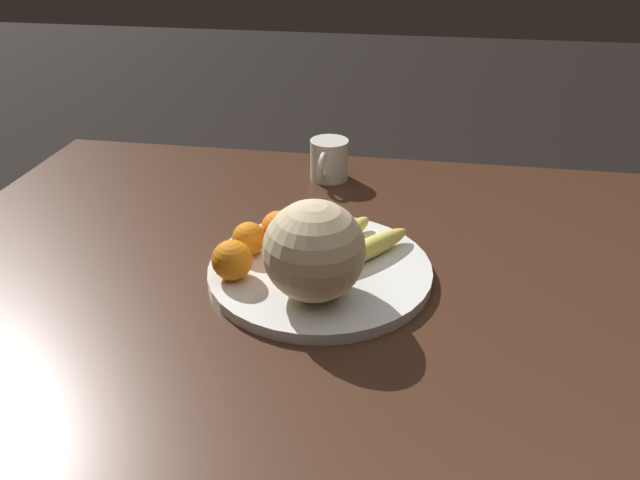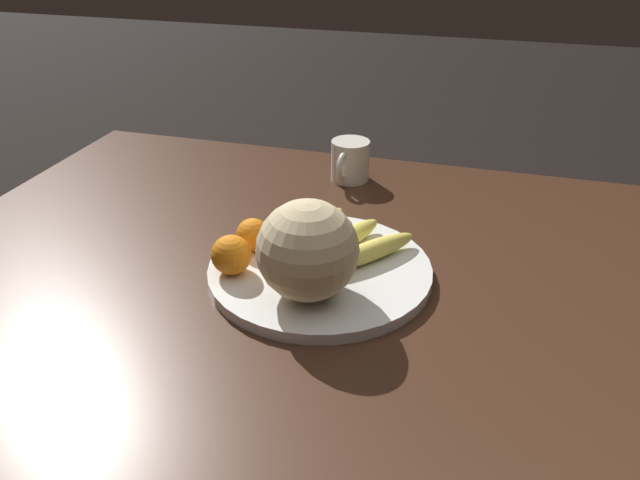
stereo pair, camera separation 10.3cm
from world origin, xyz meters
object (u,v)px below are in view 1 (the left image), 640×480
at_px(kitchen_table, 347,329).
at_px(orange_front_right, 290,248).
at_px(orange_mid_center, 232,260).
at_px(ceramic_mug, 329,160).
at_px(banana_bunch, 341,240).
at_px(orange_front_left, 278,228).
at_px(produce_tag, 304,252).
at_px(fruit_bowl, 320,270).
at_px(orange_back_left, 249,239).
at_px(melon, 314,251).

bearing_deg(kitchen_table, orange_front_right, 159.36).
distance_m(orange_mid_center, ceramic_mug, 0.48).
distance_m(banana_bunch, orange_front_left, 0.11).
relative_size(banana_bunch, ceramic_mug, 1.92).
xyz_separation_m(orange_front_left, orange_front_right, (0.04, -0.07, -0.00)).
xyz_separation_m(banana_bunch, produce_tag, (-0.06, -0.02, -0.02)).
bearing_deg(orange_front_right, orange_front_left, 118.63).
bearing_deg(fruit_bowl, orange_back_left, 170.88).
xyz_separation_m(orange_front_right, produce_tag, (0.02, 0.04, -0.03)).
xyz_separation_m(melon, banana_bunch, (0.02, 0.15, -0.06)).
relative_size(orange_front_right, orange_back_left, 1.01).
relative_size(kitchen_table, orange_front_right, 27.23).
relative_size(fruit_bowl, ceramic_mug, 3.12).
relative_size(fruit_bowl, orange_back_left, 6.49).
distance_m(kitchen_table, produce_tag, 0.15).
bearing_deg(banana_bunch, melon, -163.54).
bearing_deg(produce_tag, orange_front_left, 149.49).
bearing_deg(fruit_bowl, produce_tag, 132.98).
distance_m(orange_back_left, ceramic_mug, 0.40).
distance_m(melon, orange_front_left, 0.19).
bearing_deg(melon, orange_front_right, 122.71).
bearing_deg(orange_mid_center, produce_tag, 44.34).
distance_m(kitchen_table, orange_mid_center, 0.23).
distance_m(orange_back_left, produce_tag, 0.10).
height_order(fruit_bowl, banana_bunch, banana_bunch).
height_order(kitchen_table, ceramic_mug, ceramic_mug).
bearing_deg(orange_front_left, fruit_bowl, -37.55).
relative_size(melon, orange_front_left, 2.62).
bearing_deg(orange_front_left, orange_back_left, -131.99).
relative_size(melon, banana_bunch, 0.68).
height_order(fruit_bowl, orange_front_right, orange_front_right).
bearing_deg(ceramic_mug, produce_tag, -87.98).
bearing_deg(kitchen_table, melon, -135.02).
bearing_deg(orange_front_left, banana_bunch, -2.92).
bearing_deg(orange_back_left, orange_front_left, 48.01).
height_order(melon, produce_tag, melon).
relative_size(orange_front_left, orange_mid_center, 0.91).
relative_size(banana_bunch, produce_tag, 2.51).
distance_m(orange_mid_center, produce_tag, 0.14).
bearing_deg(orange_front_right, ceramic_mug, 89.57).
height_order(orange_front_right, produce_tag, orange_front_right).
bearing_deg(orange_back_left, orange_front_right, -14.40).
relative_size(kitchen_table, banana_bunch, 6.86).
xyz_separation_m(kitchen_table, ceramic_mug, (-0.10, 0.45, 0.12)).
xyz_separation_m(kitchen_table, orange_back_left, (-0.18, 0.06, 0.13)).
relative_size(kitchen_table, orange_front_left, 26.53).
distance_m(melon, produce_tag, 0.15).
relative_size(banana_bunch, orange_mid_center, 3.50).
relative_size(kitchen_table, orange_mid_center, 24.01).
bearing_deg(banana_bunch, produce_tag, 135.95).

